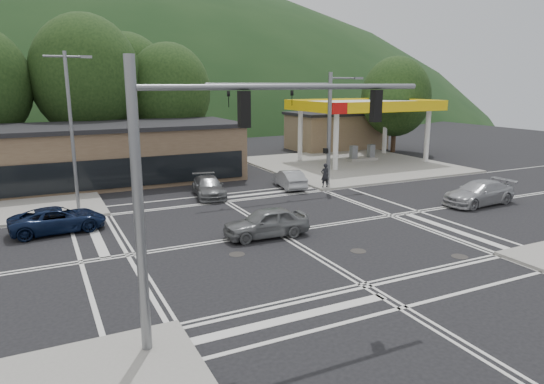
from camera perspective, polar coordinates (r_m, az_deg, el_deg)
name	(u,v)px	position (r m, az deg, el deg)	size (l,w,h in m)	color
ground	(278,233)	(24.23, 0.66, -4.81)	(120.00, 120.00, 0.00)	black
sidewalk_ne	(351,164)	(44.36, 9.23, 3.22)	(16.00, 16.00, 0.15)	gray
gas_station_canopy	(364,108)	(45.79, 10.79, 9.72)	(12.32, 8.34, 5.75)	silver
convenience_store	(336,132)	(55.10, 7.54, 7.04)	(10.00, 6.00, 3.80)	#846B4F
commercial_row	(74,157)	(38.05, -22.31, 3.79)	(24.00, 8.00, 4.00)	brown
hill_north	(86,117)	(111.33, -21.00, 8.19)	(252.00, 126.00, 140.00)	#193417
tree_n_b	(86,76)	(44.82, -21.05, 12.57)	(9.00, 9.00, 12.98)	#382619
tree_n_c	(169,92)	(46.05, -12.06, 11.49)	(7.60, 7.60, 10.87)	#382619
tree_n_e	(127,84)	(49.33, -16.74, 12.06)	(8.40, 8.40, 11.98)	#382619
tree_ne	(396,97)	(53.27, 14.35, 10.81)	(7.20, 7.20, 9.99)	#382619
streetlight_nw	(72,124)	(29.75, -22.46, 7.45)	(2.50, 0.25, 9.00)	slate
signal_mast_ne	(314,116)	(33.72, 4.97, 8.92)	(11.65, 0.30, 8.00)	slate
signal_mast_sw	(204,166)	(13.23, -7.97, 3.05)	(9.14, 0.28, 8.00)	slate
car_blue_west	(58,220)	(26.47, -23.86, -2.99)	(2.09, 4.53, 1.26)	#0C1835
car_grey_center	(266,222)	(23.44, -0.71, -3.60)	(1.68, 4.17, 1.42)	slate
car_silver_east	(479,193)	(32.21, 23.16, -0.09)	(2.01, 4.94, 1.43)	#A0A2A7
car_queue_a	(289,179)	(34.28, 2.06, 1.55)	(1.37, 3.93, 1.29)	#9C9FA3
car_queue_b	(228,165)	(39.99, -5.25, 3.18)	(1.60, 3.98, 1.36)	beige
car_northbound	(209,187)	(31.93, -7.47, 0.61)	(1.80, 4.44, 1.29)	#5A5D5F
pedestrian	(325,175)	(33.94, 6.25, 1.96)	(0.61, 0.40, 1.68)	black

